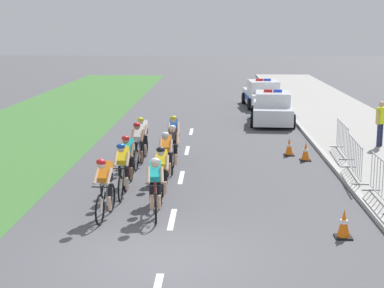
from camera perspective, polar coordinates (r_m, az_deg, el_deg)
ground_plane at (r=12.07m, az=-2.73°, el=-10.88°), size 160.00×160.00×0.00m
sidewalk_slab at (r=26.28m, az=15.73°, el=0.99°), size 4.81×60.00×0.12m
kerb_edge at (r=25.83m, az=10.71°, el=1.05°), size 0.16×60.00×0.13m
grass_verge at (r=26.80m, az=-15.52°, el=1.07°), size 7.00×60.00×0.01m
lane_markings_centre at (r=18.24m, az=-1.02°, el=-3.18°), size 0.14×17.60×0.01m
cyclist_lead at (r=14.37m, az=-8.27°, el=-4.04°), size 0.44×1.72×1.56m
cyclist_second at (r=14.35m, az=-3.52°, el=-3.96°), size 0.45×1.72×1.56m
cyclist_third at (r=16.09m, az=-6.58°, el=-2.34°), size 0.42×1.72×1.56m
cyclist_fourth at (r=15.58m, az=-2.91°, el=-2.73°), size 0.42×1.72×1.56m
cyclist_fifth at (r=17.18m, az=-6.12°, el=-1.46°), size 0.42×1.72×1.56m
cyclist_sixth at (r=17.66m, az=-2.46°, el=-1.05°), size 0.42×1.72×1.56m
cyclist_seventh at (r=19.41m, az=-5.09°, el=0.03°), size 0.44×1.72×1.56m
cyclist_eighth at (r=18.85m, az=-1.84°, el=-0.27°), size 0.42×1.72×1.56m
cyclist_ninth at (r=20.46m, az=-4.74°, el=0.61°), size 0.44×1.72×1.56m
cyclist_tenth at (r=20.74m, az=-1.76°, el=0.79°), size 0.43×1.72×1.56m
police_car_nearest at (r=28.47m, az=7.64°, el=3.33°), size 2.23×4.51×1.59m
police_car_second at (r=34.21m, az=6.73°, el=4.67°), size 2.23×4.51×1.59m
crowd_barrier_front at (r=15.96m, az=17.66°, el=-3.44°), size 0.52×2.32×1.07m
crowd_barrier_middle at (r=18.50m, az=15.21°, el=-1.32°), size 0.63×2.32×1.07m
crowd_barrier_rear at (r=21.64m, az=14.07°, el=0.52°), size 0.60×2.32×1.07m
traffic_cone_near at (r=21.51m, az=9.22°, el=-0.26°), size 0.36×0.36×0.64m
traffic_cone_mid at (r=13.50m, az=14.23°, el=-7.39°), size 0.36×0.36×0.64m
traffic_cone_far at (r=20.77m, az=10.74°, el=-0.72°), size 0.36×0.36×0.64m
spectator_closest at (r=23.21m, az=17.49°, el=2.14°), size 0.42×0.43×1.68m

